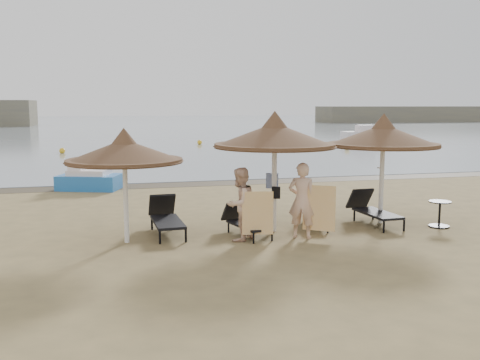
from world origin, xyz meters
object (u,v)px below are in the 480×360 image
at_px(lounger_far_right, 372,209).
at_px(person_right, 302,194).
at_px(lounger_near_right, 314,213).
at_px(palapa_left, 124,152).
at_px(palapa_center, 275,136).
at_px(person_left, 240,198).
at_px(lounger_far_left, 166,217).
at_px(side_table, 439,215).
at_px(pedal_boat, 89,179).
at_px(palapa_right, 383,136).
at_px(lounger_near_left, 244,221).

xyz_separation_m(lounger_far_right, person_right, (-2.47, -1.06, 0.69)).
distance_m(lounger_near_right, lounger_far_right, 1.67).
distance_m(palapa_left, palapa_center, 3.79).
xyz_separation_m(palapa_center, lounger_near_right, (1.27, 0.39, -2.16)).
bearing_deg(lounger_far_right, person_left, -170.50).
relative_size(lounger_far_left, side_table, 2.96).
bearing_deg(lounger_near_right, lounger_far_left, -167.00).
bearing_deg(lounger_near_right, pedal_boat, 142.50).
distance_m(palapa_right, person_left, 4.60).
bearing_deg(lounger_near_left, palapa_left, 167.00).
distance_m(side_table, pedal_boat, 13.02).
distance_m(lounger_far_right, person_right, 2.78).
bearing_deg(lounger_far_right, lounger_near_left, -177.65).
xyz_separation_m(palapa_center, person_left, (-1.09, -0.69, -1.46)).
bearing_deg(palapa_left, palapa_right, 4.00).
bearing_deg(lounger_far_left, side_table, -11.15).
xyz_separation_m(lounger_near_left, pedal_boat, (-4.06, 8.56, 0.05)).
xyz_separation_m(palapa_right, lounger_near_left, (-4.04, -0.40, -2.08)).
height_order(palapa_left, lounger_far_right, palapa_left).
relative_size(lounger_near_left, side_table, 2.55).
height_order(palapa_right, lounger_near_right, palapa_right).
distance_m(palapa_center, side_table, 5.02).
distance_m(person_right, pedal_boat, 10.71).
distance_m(palapa_left, lounger_near_left, 3.46).
relative_size(lounger_near_right, side_table, 2.48).
height_order(lounger_far_right, pedal_boat, pedal_boat).
distance_m(palapa_center, lounger_far_left, 3.49).
bearing_deg(person_left, lounger_far_right, 153.76).
distance_m(palapa_left, pedal_boat, 8.91).
height_order(side_table, person_left, person_left).
height_order(lounger_far_left, pedal_boat, pedal_boat).
bearing_deg(person_right, palapa_left, 22.74).
bearing_deg(lounger_far_left, person_right, -25.07).
distance_m(lounger_far_right, side_table, 1.77).
height_order(palapa_left, palapa_center, palapa_center).
height_order(lounger_far_left, lounger_far_right, lounger_far_left).
relative_size(lounger_near_left, person_left, 0.87).
height_order(palapa_right, lounger_far_right, palapa_right).
bearing_deg(palapa_left, lounger_near_right, 7.08).
bearing_deg(palapa_left, lounger_near_left, 1.76).
height_order(palapa_left, palapa_right, palapa_right).
relative_size(palapa_left, pedal_boat, 1.05).
height_order(lounger_near_left, person_left, person_left).
height_order(lounger_far_left, person_right, person_right).
xyz_separation_m(palapa_right, lounger_far_left, (-5.95, 0.27, -2.01)).
xyz_separation_m(palapa_left, person_left, (2.69, -0.45, -1.15)).
xyz_separation_m(palapa_center, lounger_far_right, (2.93, 0.24, -2.09)).
relative_size(palapa_left, person_right, 1.27).
height_order(lounger_near_right, side_table, lounger_near_right).
bearing_deg(lounger_far_right, side_table, -31.88).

